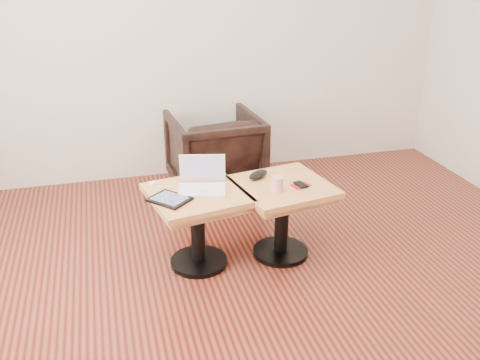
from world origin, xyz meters
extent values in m
cube|color=#45120B|center=(0.00, 0.00, 0.00)|extent=(4.50, 4.50, 0.01)
cube|color=beige|center=(0.00, 2.25, 1.35)|extent=(4.50, 0.02, 2.70)
cylinder|color=black|center=(-0.34, 0.66, 0.02)|extent=(0.38, 0.38, 0.03)
cylinder|color=black|center=(-0.34, 0.66, 0.26)|extent=(0.09, 0.09, 0.45)
cube|color=#9C6C3F|center=(-0.34, 0.66, 0.46)|extent=(0.62, 0.62, 0.04)
cube|color=#A56741|center=(-0.34, 0.66, 0.50)|extent=(0.67, 0.67, 0.04)
cylinder|color=black|center=(0.22, 0.63, 0.02)|extent=(0.38, 0.38, 0.03)
cylinder|color=black|center=(0.22, 0.63, 0.26)|extent=(0.09, 0.09, 0.45)
cube|color=#9C6C3F|center=(0.22, 0.63, 0.46)|extent=(0.61, 0.61, 0.04)
cube|color=#A56741|center=(0.22, 0.63, 0.50)|extent=(0.67, 0.67, 0.04)
cube|color=white|center=(-0.30, 0.66, 0.53)|extent=(0.33, 0.27, 0.02)
cube|color=silver|center=(-0.30, 0.69, 0.54)|extent=(0.25, 0.15, 0.00)
cube|color=silver|center=(-0.32, 0.60, 0.54)|extent=(0.09, 0.07, 0.00)
cube|color=white|center=(-0.28, 0.77, 0.63)|extent=(0.29, 0.11, 0.19)
cube|color=brown|center=(-0.28, 0.77, 0.63)|extent=(0.26, 0.09, 0.16)
cube|color=black|center=(-0.52, 0.58, 0.53)|extent=(0.29, 0.29, 0.02)
cube|color=#191E38|center=(-0.52, 0.58, 0.54)|extent=(0.24, 0.24, 0.00)
cube|color=white|center=(-0.59, 0.83, 0.53)|extent=(0.05, 0.05, 0.02)
ellipsoid|color=black|center=(0.10, 0.76, 0.55)|extent=(0.18, 0.15, 0.05)
cylinder|color=#BC344F|center=(0.15, 0.54, 0.57)|extent=(0.09, 0.09, 0.09)
sphere|color=white|center=(0.23, 0.69, 0.53)|extent=(0.02, 0.02, 0.02)
sphere|color=white|center=(0.25, 0.71, 0.53)|extent=(0.02, 0.02, 0.02)
sphere|color=white|center=(0.21, 0.71, 0.53)|extent=(0.02, 0.02, 0.02)
cylinder|color=white|center=(0.23, 0.69, 0.52)|extent=(0.08, 0.05, 0.00)
cube|color=maroon|center=(0.32, 0.58, 0.53)|extent=(0.13, 0.10, 0.01)
cube|color=black|center=(0.32, 0.58, 0.53)|extent=(0.08, 0.11, 0.01)
imported|color=black|center=(0.03, 1.81, 0.34)|extent=(0.77, 0.79, 0.67)
camera|label=1|loc=(-0.86, -2.34, 1.93)|focal=40.00mm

